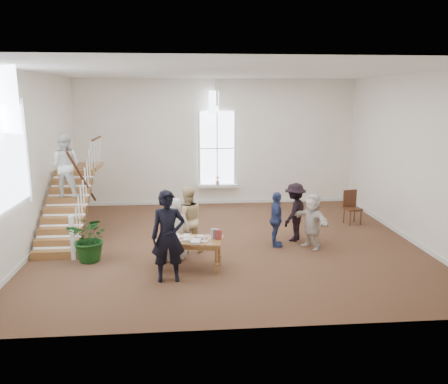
{
  "coord_description": "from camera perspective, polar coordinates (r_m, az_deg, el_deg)",
  "views": [
    {
      "loc": [
        -1.05,
        -11.23,
        3.88
      ],
      "look_at": [
        -0.09,
        0.4,
        1.32
      ],
      "focal_mm": 35.0,
      "sensor_mm": 36.0,
      "label": 1
    }
  ],
  "objects": [
    {
      "name": "room_shell",
      "position": [
        16.04,
        -0.87,
        -0.16
      ],
      "size": [
        10.49,
        10.0,
        10.0
      ],
      "color": "white",
      "rests_on": "ground"
    },
    {
      "name": "staircase",
      "position": [
        12.63,
        -19.77,
        1.32
      ],
      "size": [
        1.1,
        4.1,
        2.92
      ],
      "color": "brown",
      "rests_on": "ground"
    },
    {
      "name": "person_yellow",
      "position": [
        11.05,
        -4.82,
        -3.62
      ],
      "size": [
        0.94,
        0.8,
        1.69
      ],
      "primitive_type": "imported",
      "rotation": [
        0.0,
        0.0,
        3.35
      ],
      "color": "beige",
      "rests_on": "ground"
    },
    {
      "name": "ground",
      "position": [
        11.93,
        0.57,
        -6.61
      ],
      "size": [
        10.0,
        10.0,
        0.0
      ],
      "primitive_type": "plane",
      "color": "#4F311F",
      "rests_on": "ground"
    },
    {
      "name": "library_table",
      "position": [
        10.06,
        -4.59,
        -6.56
      ],
      "size": [
        1.6,
        1.0,
        0.76
      ],
      "rotation": [
        0.0,
        0.0,
        -0.18
      ],
      "color": "brown",
      "rests_on": "ground"
    },
    {
      "name": "woman_cluster_c",
      "position": [
        11.54,
        11.42,
        -3.73
      ],
      "size": [
        1.01,
        1.4,
        1.46
      ],
      "primitive_type": "imported",
      "rotation": [
        0.0,
        0.0,
        5.19
      ],
      "color": "silver",
      "rests_on": "ground"
    },
    {
      "name": "police_officer",
      "position": [
        9.34,
        -7.3,
        -5.77
      ],
      "size": [
        0.75,
        0.52,
        1.98
      ],
      "primitive_type": "imported",
      "rotation": [
        0.0,
        0.0,
        0.06
      ],
      "color": "black",
      "rests_on": "ground"
    },
    {
      "name": "floor_plant",
      "position": [
        10.94,
        -17.0,
        -5.78
      ],
      "size": [
        1.25,
        1.16,
        1.15
      ],
      "primitive_type": "imported",
      "rotation": [
        0.0,
        0.0,
        -0.29
      ],
      "color": "#133B13",
      "rests_on": "ground"
    },
    {
      "name": "woman_cluster_a",
      "position": [
        11.51,
        6.83,
        -3.58
      ],
      "size": [
        0.46,
        0.9,
        1.47
      ],
      "primitive_type": "imported",
      "rotation": [
        0.0,
        0.0,
        1.45
      ],
      "color": "navy",
      "rests_on": "ground"
    },
    {
      "name": "elderly_woman",
      "position": [
        10.6,
        -6.44,
        -4.8
      ],
      "size": [
        0.82,
        0.61,
        1.53
      ],
      "primitive_type": "imported",
      "rotation": [
        0.0,
        0.0,
        3.32
      ],
      "color": "silver",
      "rests_on": "ground"
    },
    {
      "name": "woman_cluster_b",
      "position": [
        12.04,
        9.21,
        -2.61
      ],
      "size": [
        1.09,
        1.19,
        1.6
      ],
      "primitive_type": "imported",
      "rotation": [
        0.0,
        0.0,
        4.09
      ],
      "color": "black",
      "rests_on": "ground"
    },
    {
      "name": "side_chair",
      "position": [
        14.11,
        16.31,
        -1.64
      ],
      "size": [
        0.53,
        0.53,
        1.04
      ],
      "rotation": [
        0.0,
        0.0,
        0.19
      ],
      "color": "#391D0F",
      "rests_on": "ground"
    }
  ]
}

